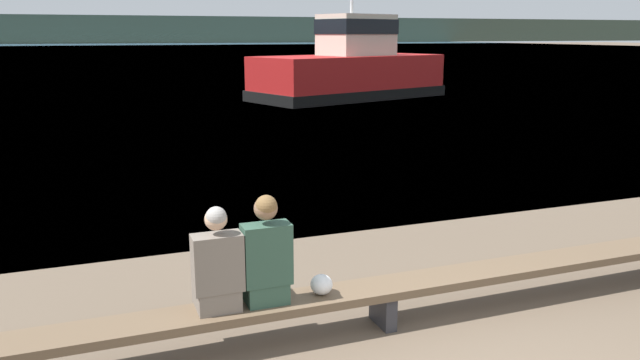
{
  "coord_description": "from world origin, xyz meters",
  "views": [
    {
      "loc": [
        -2.76,
        -2.87,
        2.81
      ],
      "look_at": [
        0.31,
        5.22,
        0.77
      ],
      "focal_mm": 35.0,
      "sensor_mm": 36.0,
      "label": 1
    }
  ],
  "objects_px": {
    "person_right": "(266,257)",
    "tugboat_red": "(350,72)",
    "person_left": "(217,268)",
    "shopping_bag": "(321,284)",
    "bench_main": "(383,291)"
  },
  "relations": [
    {
      "from": "bench_main",
      "to": "tugboat_red",
      "type": "bearing_deg",
      "value": 67.35
    },
    {
      "from": "shopping_bag",
      "to": "tugboat_red",
      "type": "height_order",
      "value": "tugboat_red"
    },
    {
      "from": "person_right",
      "to": "tugboat_red",
      "type": "bearing_deg",
      "value": 64.6
    },
    {
      "from": "person_left",
      "to": "tugboat_red",
      "type": "height_order",
      "value": "tugboat_red"
    },
    {
      "from": "person_left",
      "to": "shopping_bag",
      "type": "bearing_deg",
      "value": -0.42
    },
    {
      "from": "bench_main",
      "to": "shopping_bag",
      "type": "xyz_separation_m",
      "value": [
        -0.65,
        0.01,
        0.16
      ]
    },
    {
      "from": "person_left",
      "to": "tugboat_red",
      "type": "xyz_separation_m",
      "value": [
        10.21,
        20.56,
        0.34
      ]
    },
    {
      "from": "bench_main",
      "to": "tugboat_red",
      "type": "relative_size",
      "value": 0.88
    },
    {
      "from": "person_left",
      "to": "person_right",
      "type": "bearing_deg",
      "value": -0.36
    },
    {
      "from": "person_left",
      "to": "tugboat_red",
      "type": "bearing_deg",
      "value": 63.6
    },
    {
      "from": "person_left",
      "to": "shopping_bag",
      "type": "height_order",
      "value": "person_left"
    },
    {
      "from": "bench_main",
      "to": "person_left",
      "type": "relative_size",
      "value": 8.72
    },
    {
      "from": "person_left",
      "to": "person_right",
      "type": "relative_size",
      "value": 0.94
    },
    {
      "from": "person_right",
      "to": "tugboat_red",
      "type": "height_order",
      "value": "tugboat_red"
    },
    {
      "from": "person_right",
      "to": "shopping_bag",
      "type": "height_order",
      "value": "person_right"
    }
  ]
}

